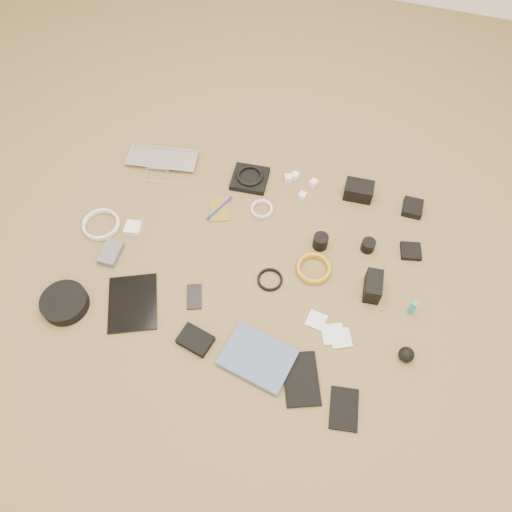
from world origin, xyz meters
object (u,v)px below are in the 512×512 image
(tablet, at_px, (133,303))
(headphone_case, at_px, (65,303))
(laptop, at_px, (160,167))
(dslr_camera, at_px, (359,191))
(paperback, at_px, (245,380))
(phone, at_px, (194,297))

(tablet, height_order, headphone_case, headphone_case)
(laptop, xyz_separation_m, headphone_case, (-0.07, -0.75, 0.01))
(dslr_camera, bearing_deg, paperback, -106.75)
(tablet, bearing_deg, laptop, 80.41)
(phone, xyz_separation_m, paperback, (0.29, -0.26, 0.01))
(tablet, bearing_deg, paperback, -41.40)
(tablet, bearing_deg, phone, 0.17)
(phone, relative_size, headphone_case, 0.61)
(headphone_case, bearing_deg, dslr_camera, 41.61)
(dslr_camera, distance_m, tablet, 1.07)
(dslr_camera, height_order, headphone_case, dslr_camera)
(laptop, height_order, tablet, laptop)
(tablet, xyz_separation_m, headphone_case, (-0.24, -0.08, 0.02))
(laptop, bearing_deg, dslr_camera, -1.65)
(tablet, distance_m, paperback, 0.53)
(phone, distance_m, paperback, 0.39)
(dslr_camera, xyz_separation_m, paperback, (-0.22, -0.94, -0.02))
(dslr_camera, distance_m, headphone_case, 1.30)
(laptop, xyz_separation_m, dslr_camera, (0.90, 0.11, 0.02))
(phone, height_order, headphone_case, headphone_case)
(laptop, distance_m, paperback, 1.07)
(dslr_camera, bearing_deg, headphone_case, -142.03)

